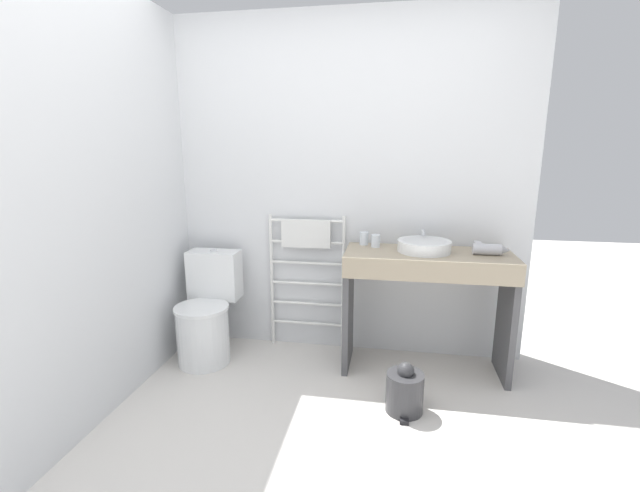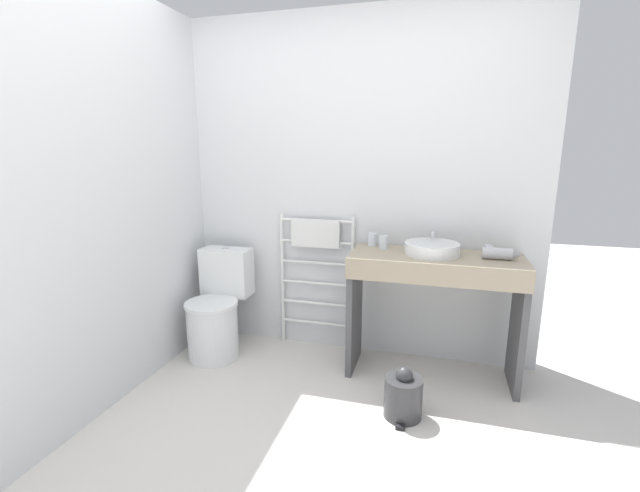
{
  "view_description": "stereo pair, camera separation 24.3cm",
  "coord_description": "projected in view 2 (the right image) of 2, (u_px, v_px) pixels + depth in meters",
  "views": [
    {
      "loc": [
        0.37,
        -1.5,
        1.49
      ],
      "look_at": [
        -0.03,
        0.84,
        0.95
      ],
      "focal_mm": 24.0,
      "sensor_mm": 36.0,
      "label": 1
    },
    {
      "loc": [
        0.61,
        -1.44,
        1.49
      ],
      "look_at": [
        -0.03,
        0.84,
        0.95
      ],
      "focal_mm": 24.0,
      "sensor_mm": 36.0,
      "label": 2
    }
  ],
  "objects": [
    {
      "name": "wall_back",
      "position": [
        353.0,
        190.0,
        3.08
      ],
      "size": [
        2.62,
        0.12,
        2.4
      ],
      "primitive_type": "cube",
      "color": "silver",
      "rests_on": "ground_plane"
    },
    {
      "name": "wall_side",
      "position": [
        126.0,
        197.0,
        2.63
      ],
      "size": [
        0.12,
        2.27,
        2.4
      ],
      "primitive_type": "cube",
      "color": "silver",
      "rests_on": "ground_plane"
    },
    {
      "name": "toilet",
      "position": [
        217.0,
        311.0,
        3.14
      ],
      "size": [
        0.38,
        0.53,
        0.77
      ],
      "color": "white",
      "rests_on": "ground_plane"
    },
    {
      "name": "towel_radiator",
      "position": [
        316.0,
        255.0,
        3.15
      ],
      "size": [
        0.57,
        0.06,
        1.02
      ],
      "color": "white",
      "rests_on": "ground_plane"
    },
    {
      "name": "vanity_counter",
      "position": [
        434.0,
        294.0,
        2.75
      ],
      "size": [
        1.08,
        0.45,
        0.83
      ],
      "color": "gray",
      "rests_on": "ground_plane"
    },
    {
      "name": "sink_basin",
      "position": [
        432.0,
        248.0,
        2.72
      ],
      "size": [
        0.34,
        0.34,
        0.07
      ],
      "color": "white",
      "rests_on": "vanity_counter"
    },
    {
      "name": "faucet",
      "position": [
        433.0,
        238.0,
        2.86
      ],
      "size": [
        0.02,
        0.1,
        0.11
      ],
      "color": "silver",
      "rests_on": "vanity_counter"
    },
    {
      "name": "cup_near_wall",
      "position": [
        372.0,
        239.0,
        2.96
      ],
      "size": [
        0.06,
        0.06,
        0.09
      ],
      "color": "silver",
      "rests_on": "vanity_counter"
    },
    {
      "name": "cup_near_edge",
      "position": [
        384.0,
        242.0,
        2.88
      ],
      "size": [
        0.06,
        0.06,
        0.08
      ],
      "color": "silver",
      "rests_on": "vanity_counter"
    },
    {
      "name": "hair_dryer",
      "position": [
        499.0,
        253.0,
        2.61
      ],
      "size": [
        0.23,
        0.17,
        0.07
      ],
      "color": "#B7B7BC",
      "rests_on": "vanity_counter"
    },
    {
      "name": "trash_bin",
      "position": [
        403.0,
        396.0,
        2.41
      ],
      "size": [
        0.22,
        0.25,
        0.3
      ],
      "color": "#333335",
      "rests_on": "ground_plane"
    }
  ]
}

